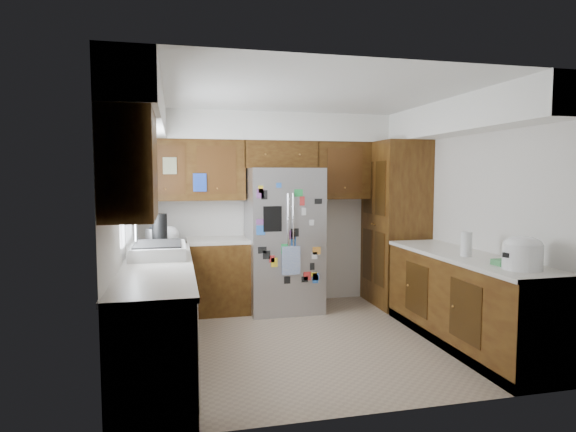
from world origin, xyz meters
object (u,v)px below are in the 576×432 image
at_px(pantry, 395,224).
at_px(paper_towel, 466,244).
at_px(fridge, 284,240).
at_px(rice_cooker, 523,252).

relative_size(pantry, paper_towel, 8.97).
bearing_deg(fridge, rice_cooker, -58.65).
bearing_deg(paper_towel, fridge, 129.14).
height_order(rice_cooker, paper_towel, rice_cooker).
relative_size(pantry, fridge, 1.19).
distance_m(fridge, rice_cooker, 2.89).
bearing_deg(rice_cooker, pantry, 89.99).
bearing_deg(pantry, fridge, 177.94).
xyz_separation_m(fridge, rice_cooker, (1.50, -2.46, 0.17)).
relative_size(fridge, paper_towel, 7.51).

